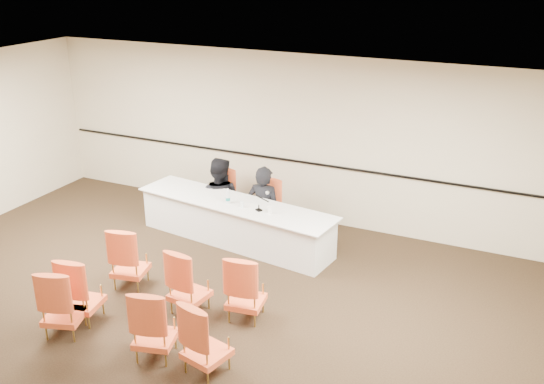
{
  "coord_description": "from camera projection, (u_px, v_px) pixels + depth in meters",
  "views": [
    {
      "loc": [
        3.99,
        -5.53,
        4.56
      ],
      "look_at": [
        0.21,
        2.6,
        1.02
      ],
      "focal_mm": 40.0,
      "sensor_mm": 36.0,
      "label": 1
    }
  ],
  "objects": [
    {
      "name": "panelist_second_chair",
      "position": [
        219.0,
        196.0,
        10.91
      ],
      "size": [
        0.56,
        0.56,
        0.95
      ],
      "primitive_type": null,
      "rotation": [
        0.0,
        0.0,
        -0.14
      ],
      "color": "#E24D28",
      "rests_on": "ground"
    },
    {
      "name": "panelist_main_chair",
      "position": [
        264.0,
        208.0,
        10.42
      ],
      "size": [
        0.56,
        0.56,
        0.95
      ],
      "primitive_type": null,
      "rotation": [
        0.0,
        0.0,
        -0.14
      ],
      "color": "#E24D28",
      "rests_on": "ground"
    },
    {
      "name": "water_bottle",
      "position": [
        228.0,
        196.0,
        9.95
      ],
      "size": [
        0.08,
        0.08,
        0.25
      ],
      "primitive_type": null,
      "rotation": [
        0.0,
        0.0,
        -0.09
      ],
      "color": "#177F7B",
      "rests_on": "panel_table"
    },
    {
      "name": "aud_chair_front_right",
      "position": [
        246.0,
        286.0,
        7.96
      ],
      "size": [
        0.57,
        0.57,
        0.95
      ],
      "primitive_type": null,
      "rotation": [
        0.0,
        0.0,
        0.14
      ],
      "color": "#E24D28",
      "rests_on": "ground"
    },
    {
      "name": "aud_chair_back_right",
      "position": [
        206.0,
        337.0,
        6.92
      ],
      "size": [
        0.6,
        0.6,
        0.95
      ],
      "primitive_type": null,
      "rotation": [
        0.0,
        0.0,
        -0.23
      ],
      "color": "#E24D28",
      "rests_on": "ground"
    },
    {
      "name": "wall_back",
      "position": [
        295.0,
        139.0,
        10.72
      ],
      "size": [
        10.0,
        0.04,
        3.0
      ],
      "primitive_type": "cube",
      "color": "beige",
      "rests_on": "ground"
    },
    {
      "name": "panelist_main",
      "position": [
        264.0,
        212.0,
        10.45
      ],
      "size": [
        0.63,
        0.43,
        1.67
      ],
      "primitive_type": "imported",
      "rotation": [
        0.0,
        0.0,
        3.19
      ],
      "color": "black",
      "rests_on": "ground"
    },
    {
      "name": "aud_chair_back_left",
      "position": [
        63.0,
        301.0,
        7.63
      ],
      "size": [
        0.63,
        0.63,
        0.95
      ],
      "primitive_type": null,
      "rotation": [
        0.0,
        0.0,
        0.31
      ],
      "color": "#E24D28",
      "rests_on": "ground"
    },
    {
      "name": "coffee_cup",
      "position": [
        270.0,
        210.0,
        9.58
      ],
      "size": [
        0.09,
        0.09,
        0.12
      ],
      "primitive_type": "cylinder",
      "rotation": [
        0.0,
        0.0,
        0.18
      ],
      "color": "white",
      "rests_on": "panel_table"
    },
    {
      "name": "papers",
      "position": [
        250.0,
        206.0,
        9.87
      ],
      "size": [
        0.34,
        0.27,
        0.0
      ],
      "primitive_type": "cube",
      "rotation": [
        0.0,
        0.0,
        0.18
      ],
      "color": "white",
      "rests_on": "panel_table"
    },
    {
      "name": "aud_chair_front_left",
      "position": [
        129.0,
        256.0,
        8.76
      ],
      "size": [
        0.6,
        0.6,
        0.95
      ],
      "primitive_type": null,
      "rotation": [
        0.0,
        0.0,
        0.22
      ],
      "color": "#E24D28",
      "rests_on": "ground"
    },
    {
      "name": "microphone",
      "position": [
        259.0,
        202.0,
        9.64
      ],
      "size": [
        0.21,
        0.24,
        0.31
      ],
      "primitive_type": null,
      "rotation": [
        0.0,
        0.0,
        -0.55
      ],
      "color": "black",
      "rests_on": "panel_table"
    },
    {
      "name": "wall_rail",
      "position": [
        294.0,
        161.0,
        10.83
      ],
      "size": [
        9.8,
        0.04,
        0.03
      ],
      "primitive_type": "cube",
      "color": "black",
      "rests_on": "wall_back"
    },
    {
      "name": "panelist_second",
      "position": [
        219.0,
        203.0,
        10.96
      ],
      "size": [
        0.94,
        0.79,
        1.71
      ],
      "primitive_type": "imported",
      "rotation": [
        0.0,
        0.0,
        3.33
      ],
      "color": "black",
      "rests_on": "ground"
    },
    {
      "name": "drinking_glass",
      "position": [
        242.0,
        205.0,
        9.8
      ],
      "size": [
        0.09,
        0.09,
        0.1
      ],
      "primitive_type": "cylinder",
      "rotation": [
        0.0,
        0.0,
        -0.5
      ],
      "color": "white",
      "rests_on": "panel_table"
    },
    {
      "name": "floor",
      "position": [
        174.0,
        328.0,
        7.9
      ],
      "size": [
        10.0,
        10.0,
        0.0
      ],
      "primitive_type": "plane",
      "color": "black",
      "rests_on": "ground"
    },
    {
      "name": "ceiling",
      "position": [
        158.0,
        102.0,
        6.8
      ],
      "size": [
        10.0,
        10.0,
        0.0
      ],
      "primitive_type": "plane",
      "rotation": [
        3.14,
        0.0,
        0.0
      ],
      "color": "white",
      "rests_on": "ground"
    },
    {
      "name": "aud_chair_front_mid",
      "position": [
        189.0,
        280.0,
        8.11
      ],
      "size": [
        0.56,
        0.56,
        0.95
      ],
      "primitive_type": null,
      "rotation": [
        0.0,
        0.0,
        -0.12
      ],
      "color": "#E24D28",
      "rests_on": "ground"
    },
    {
      "name": "panel_table",
      "position": [
        235.0,
        222.0,
        10.15
      ],
      "size": [
        3.66,
        1.31,
        0.72
      ],
      "primitive_type": null,
      "rotation": [
        0.0,
        0.0,
        -0.14
      ],
      "color": "white",
      "rests_on": "ground"
    },
    {
      "name": "aud_chair_back_mid",
      "position": [
        154.0,
        322.0,
        7.19
      ],
      "size": [
        0.61,
        0.61,
        0.95
      ],
      "primitive_type": null,
      "rotation": [
        0.0,
        0.0,
        0.26
      ],
      "color": "#E24D28",
      "rests_on": "ground"
    },
    {
      "name": "aud_chair_extra",
      "position": [
        81.0,
        288.0,
        7.92
      ],
      "size": [
        0.58,
        0.58,
        0.95
      ],
      "primitive_type": null,
      "rotation": [
        0.0,
        0.0,
        0.17
      ],
      "color": "#E24D28",
      "rests_on": "ground"
    }
  ]
}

